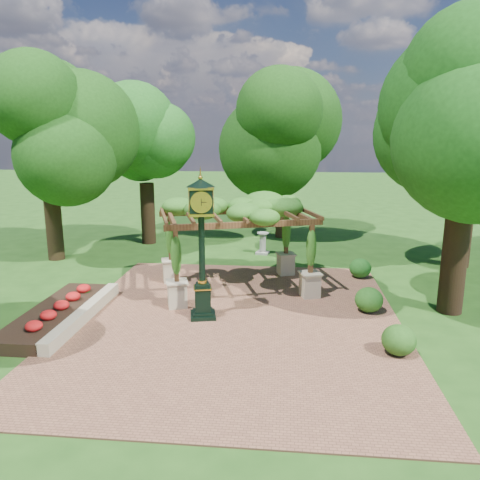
{
  "coord_description": "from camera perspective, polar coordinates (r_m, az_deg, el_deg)",
  "views": [
    {
      "loc": [
        1.49,
        -12.4,
        5.58
      ],
      "look_at": [
        0.0,
        2.5,
        2.2
      ],
      "focal_mm": 35.0,
      "sensor_mm": 36.0,
      "label": 1
    }
  ],
  "objects": [
    {
      "name": "brick_plaza",
      "position": [
        14.58,
        -0.6,
        -9.69
      ],
      "size": [
        10.0,
        12.0,
        0.04
      ],
      "primitive_type": "cube",
      "color": "brown",
      "rests_on": "ground"
    },
    {
      "name": "tree_west_near",
      "position": [
        22.4,
        -22.64,
        12.43
      ],
      "size": [
        4.78,
        4.78,
        8.5
      ],
      "color": "#302113",
      "rests_on": "ground"
    },
    {
      "name": "sundial",
      "position": [
        22.34,
        2.79,
        -0.55
      ],
      "size": [
        0.69,
        0.69,
        1.04
      ],
      "rotation": [
        0.0,
        0.0,
        -0.23
      ],
      "color": "gray",
      "rests_on": "ground"
    },
    {
      "name": "ground",
      "position": [
        13.68,
        -1.06,
        -11.36
      ],
      "size": [
        120.0,
        120.0,
        0.0
      ],
      "primitive_type": "plane",
      "color": "#1E4714",
      "rests_on": "ground"
    },
    {
      "name": "tree_east_near",
      "position": [
        15.76,
        26.2,
        13.87
      ],
      "size": [
        4.35,
        4.35,
        9.12
      ],
      "color": "black",
      "rests_on": "ground"
    },
    {
      "name": "shrub_front",
      "position": [
        12.92,
        18.8,
        -11.46
      ],
      "size": [
        0.88,
        0.88,
        0.79
      ],
      "primitive_type": "ellipsoid",
      "rotation": [
        0.0,
        0.0,
        0.0
      ],
      "color": "#234F16",
      "rests_on": "brick_plaza"
    },
    {
      "name": "tree_east_far",
      "position": [
        21.78,
        26.83,
        14.84
      ],
      "size": [
        5.61,
        5.61,
        10.01
      ],
      "color": "black",
      "rests_on": "ground"
    },
    {
      "name": "flower_bed",
      "position": [
        15.63,
        -21.51,
        -8.42
      ],
      "size": [
        1.5,
        5.0,
        0.36
      ],
      "primitive_type": "cube",
      "color": "red",
      "rests_on": "ground"
    },
    {
      "name": "tree_west_far",
      "position": [
        24.49,
        -11.56,
        12.42
      ],
      "size": [
        4.02,
        4.02,
        8.13
      ],
      "color": "black",
      "rests_on": "ground"
    },
    {
      "name": "border_wall",
      "position": [
        15.25,
        -18.47,
        -8.63
      ],
      "size": [
        0.35,
        5.0,
        0.4
      ],
      "primitive_type": "cube",
      "color": "#C6B793",
      "rests_on": "ground"
    },
    {
      "name": "shrub_mid",
      "position": [
        15.58,
        15.44,
        -7.03
      ],
      "size": [
        1.15,
        1.15,
        0.8
      ],
      "primitive_type": "ellipsoid",
      "rotation": [
        0.0,
        0.0,
        -0.37
      ],
      "color": "#235A19",
      "rests_on": "brick_plaza"
    },
    {
      "name": "pergola",
      "position": [
        16.65,
        -0.36,
        2.99
      ],
      "size": [
        6.11,
        4.81,
        3.36
      ],
      "rotation": [
        0.0,
        0.0,
        0.31
      ],
      "color": "#C0B18F",
      "rests_on": "brick_plaza"
    },
    {
      "name": "pedestal_clock",
      "position": [
        14.03,
        -4.71,
        0.5
      ],
      "size": [
        1.03,
        1.03,
        4.38
      ],
      "rotation": [
        0.0,
        0.0,
        0.21
      ],
      "color": "black",
      "rests_on": "brick_plaza"
    },
    {
      "name": "tree_north",
      "position": [
        25.62,
        5.39,
        12.89
      ],
      "size": [
        5.1,
        5.1,
        8.27
      ],
      "color": "#392716",
      "rests_on": "ground"
    },
    {
      "name": "shrub_back",
      "position": [
        19.13,
        14.45,
        -3.33
      ],
      "size": [
        1.12,
        1.12,
        0.77
      ],
      "primitive_type": "ellipsoid",
      "rotation": [
        0.0,
        0.0,
        0.4
      ],
      "color": "#1E5919",
      "rests_on": "brick_plaza"
    }
  ]
}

